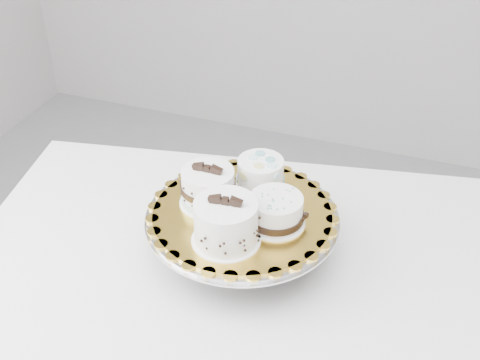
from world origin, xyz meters
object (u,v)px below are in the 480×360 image
(cake_stand, at_px, (242,227))
(cake_board, at_px, (242,213))
(table, at_px, (260,305))
(cake_dots, at_px, (260,174))
(cake_swirl, at_px, (226,223))
(cake_banded, at_px, (208,188))
(cake_ribbon, at_px, (276,211))

(cake_stand, height_order, cake_board, cake_board)
(table, height_order, cake_board, cake_board)
(cake_board, xyz_separation_m, cake_dots, (0.01, 0.08, 0.04))
(cake_swirl, bearing_deg, cake_stand, 83.88)
(cake_board, relative_size, cake_banded, 3.02)
(table, height_order, cake_stand, cake_stand)
(table, bearing_deg, cake_banded, 147.43)
(table, bearing_deg, cake_dots, 99.29)
(cake_ribbon, bearing_deg, cake_dots, 138.02)
(cake_swirl, height_order, cake_ribbon, cake_swirl)
(cake_ribbon, bearing_deg, cake_stand, -173.10)
(cake_stand, relative_size, cake_swirl, 2.97)
(cake_board, relative_size, cake_swirl, 2.73)
(table, xyz_separation_m, cake_dots, (-0.05, 0.13, 0.22))
(cake_swirl, distance_m, cake_banded, 0.11)
(cake_swirl, relative_size, cake_banded, 1.11)
(cake_stand, bearing_deg, cake_swirl, -90.18)
(cake_board, xyz_separation_m, cake_ribbon, (0.07, -0.01, 0.03))
(table, relative_size, cake_board, 3.87)
(cake_banded, bearing_deg, cake_dots, 44.34)
(cake_stand, height_order, cake_ribbon, cake_ribbon)
(cake_banded, bearing_deg, table, -22.15)
(cake_banded, bearing_deg, cake_ribbon, -6.22)
(cake_dots, distance_m, cake_ribbon, 0.11)
(table, xyz_separation_m, cake_stand, (-0.05, 0.04, 0.15))
(cake_dots, bearing_deg, table, -84.18)
(cake_swirl, xyz_separation_m, cake_dots, (0.01, 0.17, -0.00))
(cake_banded, distance_m, cake_ribbon, 0.14)
(cake_stand, xyz_separation_m, cake_swirl, (-0.00, -0.08, 0.07))
(table, xyz_separation_m, cake_ribbon, (0.01, 0.04, 0.21))
(cake_board, distance_m, cake_ribbon, 0.07)
(cake_board, bearing_deg, cake_dots, 84.24)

